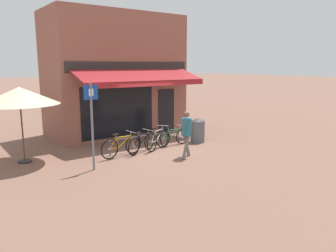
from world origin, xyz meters
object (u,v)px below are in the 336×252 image
Objects in this scene: litter_bin at (198,130)px; parking_sign at (92,118)px; bicycle_black at (142,143)px; cafe_parasol at (19,96)px; bicycle_orange at (122,146)px; pedestrian_adult at (186,130)px; bicycle_green at (173,137)px; bicycle_silver at (158,139)px.

parking_sign is at bearing -169.81° from litter_bin.
bicycle_black is 4.45m from cafe_parasol.
litter_bin is (3.63, 0.06, 0.12)m from bicycle_orange.
pedestrian_adult is at bearing -48.54° from bicycle_orange.
parking_sign is at bearing -164.81° from bicycle_green.
litter_bin is (1.98, -0.06, 0.12)m from bicycle_silver.
bicycle_orange is 2.43m from bicycle_green.
bicycle_orange is 1.72× the size of litter_bin.
bicycle_silver is 0.63× the size of cafe_parasol.
parking_sign reaches higher than bicycle_green.
bicycle_silver reaches higher than bicycle_green.
bicycle_silver is 0.59× the size of parking_sign.
bicycle_green is 1.62× the size of litter_bin.
parking_sign is (-3.09, -0.97, 1.24)m from bicycle_silver.
bicycle_silver is at bearing 17.39° from parking_sign.
parking_sign is at bearing -158.30° from bicycle_orange.
litter_bin is 5.27m from parking_sign.
bicycle_black is 1.54× the size of litter_bin.
parking_sign reaches higher than bicycle_orange.
pedestrian_adult is at bearing -10.90° from parking_sign.
bicycle_green is 0.66× the size of cafe_parasol.
pedestrian_adult is at bearing -140.69° from litter_bin.
litter_bin reaches higher than bicycle_green.
parking_sign reaches higher than litter_bin.
bicycle_silver is 3.47m from parking_sign.
cafe_parasol is at bearing 125.76° from parking_sign.
litter_bin is 6.94m from cafe_parasol.
bicycle_silver is 5.12m from cafe_parasol.
litter_bin is at bearing -7.85° from bicycle_orange.
bicycle_black is (0.86, 0.03, -0.02)m from bicycle_orange.
bicycle_black is 1.58m from bicycle_green.
pedestrian_adult is 1.63× the size of litter_bin.
bicycle_orange is 0.70× the size of cafe_parasol.
bicycle_orange is 1.65m from bicycle_silver.
litter_bin is at bearing -6.13° from bicycle_green.
bicycle_orange is 3.73m from cafe_parasol.
parking_sign is 2.71m from cafe_parasol.
cafe_parasol reaches higher than bicycle_orange.
cafe_parasol is (-3.84, 1.27, 1.87)m from bicycle_black.
bicycle_green is at bearing -17.46° from bicycle_black.
litter_bin is 0.38× the size of parking_sign.
bicycle_black is 2.77m from parking_sign.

